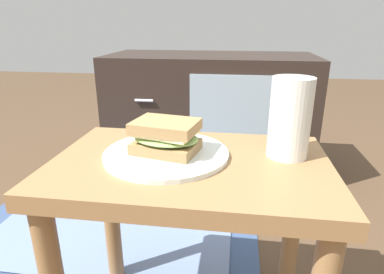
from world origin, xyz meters
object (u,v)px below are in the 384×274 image
at_px(sandwich_front, 166,137).
at_px(beer_glass, 290,119).
at_px(tv_cabinet, 210,115).
at_px(plate, 166,154).

xyz_separation_m(sandwich_front, beer_glass, (0.25, 0.04, 0.04)).
xyz_separation_m(tv_cabinet, sandwich_front, (-0.01, -0.93, 0.21)).
bearing_deg(beer_glass, plate, -171.50).
bearing_deg(sandwich_front, tv_cabinet, 89.32).
relative_size(plate, beer_glass, 1.59).
bearing_deg(tv_cabinet, plate, -90.68).
xyz_separation_m(plate, sandwich_front, (0.00, 0.00, 0.04)).
bearing_deg(sandwich_front, beer_glass, 8.50).
bearing_deg(plate, beer_glass, 8.50).
relative_size(tv_cabinet, plate, 3.70).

